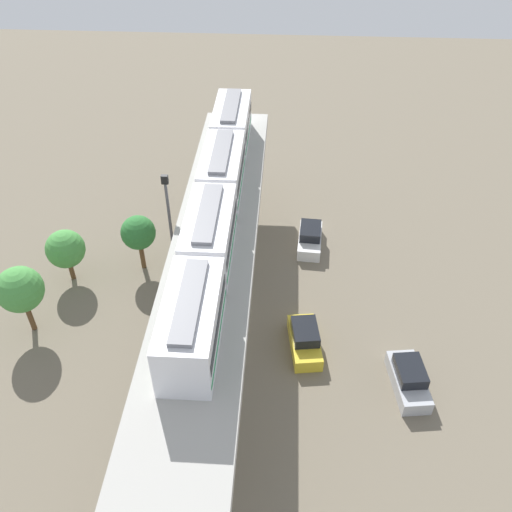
# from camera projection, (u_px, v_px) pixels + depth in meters

# --- Properties ---
(ground_plane) EXTENTS (120.00, 120.00, 0.00)m
(ground_plane) POSITION_uv_depth(u_px,v_px,m) (218.00, 323.00, 38.37)
(ground_plane) COLOR #706654
(viaduct) EXTENTS (5.20, 35.80, 7.13)m
(viaduct) POSITION_uv_depth(u_px,v_px,m) (214.00, 262.00, 34.75)
(viaduct) COLOR #A8A59E
(viaduct) RESTS_ON ground
(train) EXTENTS (2.64, 27.45, 3.24)m
(train) POSITION_uv_depth(u_px,v_px,m) (216.00, 201.00, 34.55)
(train) COLOR white
(train) RESTS_ON viaduct
(parked_car_white) EXTENTS (2.09, 4.31, 1.76)m
(parked_car_white) POSITION_uv_depth(u_px,v_px,m) (310.00, 238.00, 44.47)
(parked_car_white) COLOR white
(parked_car_white) RESTS_ON ground
(parked_car_yellow) EXTENTS (2.35, 4.40, 1.76)m
(parked_car_yellow) POSITION_uv_depth(u_px,v_px,m) (305.00, 340.00, 36.22)
(parked_car_yellow) COLOR yellow
(parked_car_yellow) RESTS_ON ground
(parked_car_silver) EXTENTS (2.33, 4.40, 1.76)m
(parked_car_silver) POSITION_uv_depth(u_px,v_px,m) (409.00, 379.00, 33.79)
(parked_car_silver) COLOR #B2B5BA
(parked_car_silver) RESTS_ON ground
(tree_near_viaduct) EXTENTS (2.86, 2.86, 4.28)m
(tree_near_viaduct) POSITION_uv_depth(u_px,v_px,m) (65.00, 249.00, 40.10)
(tree_near_viaduct) COLOR brown
(tree_near_viaduct) RESTS_ON ground
(tree_mid_lot) EXTENTS (3.08, 3.08, 5.25)m
(tree_mid_lot) POSITION_uv_depth(u_px,v_px,m) (20.00, 290.00, 35.60)
(tree_mid_lot) COLOR brown
(tree_mid_lot) RESTS_ON ground
(tree_far_corner) EXTENTS (2.59, 2.59, 4.67)m
(tree_far_corner) POSITION_uv_depth(u_px,v_px,m) (138.00, 233.00, 40.76)
(tree_far_corner) COLOR brown
(tree_far_corner) RESTS_ON ground
(signal_post) EXTENTS (0.44, 0.28, 9.73)m
(signal_post) POSITION_uv_depth(u_px,v_px,m) (171.00, 230.00, 37.67)
(signal_post) COLOR #4C4C51
(signal_post) RESTS_ON ground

